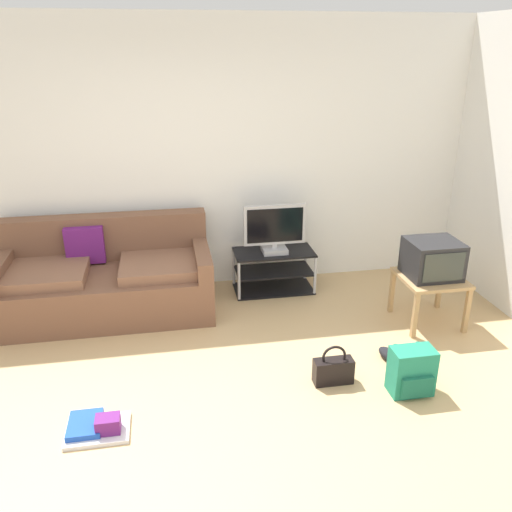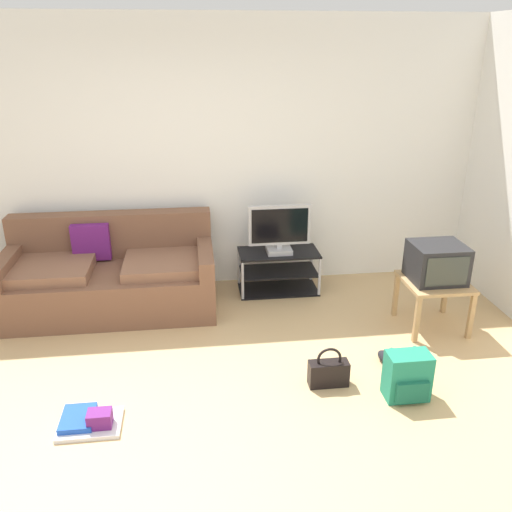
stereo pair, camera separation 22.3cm
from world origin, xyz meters
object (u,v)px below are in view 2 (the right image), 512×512
couch (111,276)px  flat_tv (279,230)px  crt_tv (437,262)px  sneakers_pair (401,359)px  floor_tray (89,421)px  tv_stand (278,271)px  backpack (407,376)px  side_table (434,287)px  handbag (328,372)px

couch → flat_tv: 1.72m
crt_tv → sneakers_pair: 0.96m
crt_tv → couch: bearing=165.8°
floor_tray → couch: bearing=91.7°
tv_stand → backpack: size_ratio=2.26×
flat_tv → crt_tv: flat_tv is taller
floor_tray → flat_tv: bearing=50.1°
flat_tv → side_table: flat_tv is taller
flat_tv → sneakers_pair: (0.76, -1.46, -0.64)m
couch → crt_tv: (2.93, -0.74, 0.30)m
crt_tv → backpack: crt_tv is taller
tv_stand → floor_tray: size_ratio=1.96×
couch → handbag: bearing=-40.6°
tv_stand → handbag: size_ratio=2.54×
crt_tv → backpack: size_ratio=1.26×
flat_tv → handbag: size_ratio=1.95×
side_table → floor_tray: bearing=-160.3°
couch → floor_tray: couch is taller
flat_tv → crt_tv: size_ratio=1.38×
flat_tv → floor_tray: 2.60m
handbag → tv_stand: bearing=93.6°
couch → floor_tray: (0.05, -1.79, -0.28)m
side_table → backpack: size_ratio=1.53×
backpack → sneakers_pair: 0.46m
side_table → floor_tray: size_ratio=1.32×
tv_stand → flat_tv: 0.46m
tv_stand → floor_tray: bearing=-129.6°
side_table → crt_tv: bearing=90.0°
flat_tv → backpack: size_ratio=1.74×
crt_tv → tv_stand: bearing=144.1°
side_table → floor_tray: (-2.88, -1.03, -0.35)m
handbag → sneakers_pair: size_ratio=0.83×
tv_stand → side_table: bearing=-36.4°
tv_stand → side_table: (1.26, -0.93, 0.17)m
backpack → couch: bearing=134.8°
couch → side_table: bearing=-14.5°
flat_tv → tv_stand: bearing=90.0°
flat_tv → floor_tray: size_ratio=1.51×
floor_tray → crt_tv: bearing=20.0°
backpack → handbag: backpack is taller
sneakers_pair → crt_tv: bearing=49.3°
flat_tv → handbag: bearing=-86.3°
backpack → floor_tray: size_ratio=0.87×
tv_stand → side_table: 1.57m
tv_stand → flat_tv: (0.00, -0.02, 0.46)m
couch → sneakers_pair: (2.44, -1.32, -0.28)m
floor_tray → handbag: bearing=8.7°
handbag → floor_tray: 1.75m
couch → crt_tv: bearing=-14.2°
couch → sneakers_pair: couch is taller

